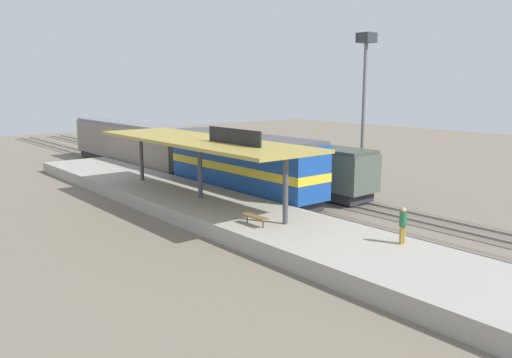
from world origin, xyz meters
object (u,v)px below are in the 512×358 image
(freight_car, at_px, (304,167))
(light_mast, at_px, (365,80))
(person_waiting, at_px, (403,224))
(locomotive, at_px, (242,165))
(passenger_carriage_single, at_px, (130,144))
(platform_bench, at_px, (255,217))

(freight_car, relative_size, light_mast, 1.03)
(freight_car, xyz_separation_m, person_waiting, (-7.39, -13.82, -0.12))
(locomotive, distance_m, freight_car, 4.89)
(locomotive, relative_size, freight_car, 1.20)
(person_waiting, bearing_deg, passenger_carriage_single, 85.22)
(light_mast, bearing_deg, platform_bench, -162.87)
(freight_car, bearing_deg, platform_bench, -146.13)
(passenger_carriage_single, xyz_separation_m, person_waiting, (-2.79, -33.42, -0.46))
(locomotive, height_order, light_mast, light_mast)
(platform_bench, relative_size, locomotive, 0.12)
(locomotive, distance_m, person_waiting, 15.68)
(freight_car, distance_m, light_mast, 7.73)
(platform_bench, height_order, light_mast, light_mast)
(passenger_carriage_single, bearing_deg, freight_car, -76.79)
(platform_bench, xyz_separation_m, locomotive, (6.00, 8.72, 1.07))
(passenger_carriage_single, relative_size, freight_car, 1.67)
(passenger_carriage_single, distance_m, light_mast, 24.54)
(platform_bench, height_order, freight_car, freight_car)
(person_waiting, bearing_deg, light_mast, 45.98)
(platform_bench, relative_size, person_waiting, 0.99)
(light_mast, bearing_deg, locomotive, 150.22)
(freight_car, bearing_deg, locomotive, 160.82)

